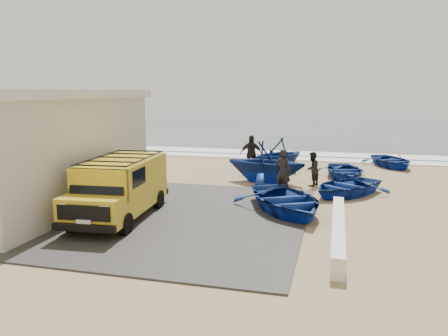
# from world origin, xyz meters

# --- Properties ---
(ground) EXTENTS (160.00, 160.00, 0.00)m
(ground) POSITION_xyz_m (0.00, 0.00, 0.00)
(ground) COLOR #9E845C
(slab) EXTENTS (12.00, 10.00, 0.05)m
(slab) POSITION_xyz_m (-2.00, -2.00, 0.03)
(slab) COLOR #3A3835
(slab) RESTS_ON ground
(ocean) EXTENTS (180.00, 88.00, 0.01)m
(ocean) POSITION_xyz_m (0.00, 56.00, 0.00)
(ocean) COLOR #385166
(ocean) RESTS_ON ground
(surf_line) EXTENTS (180.00, 1.60, 0.06)m
(surf_line) POSITION_xyz_m (0.00, 12.00, 0.03)
(surf_line) COLOR white
(surf_line) RESTS_ON ground
(surf_wash) EXTENTS (180.00, 2.20, 0.04)m
(surf_wash) POSITION_xyz_m (0.00, 14.50, 0.02)
(surf_wash) COLOR white
(surf_wash) RESTS_ON ground
(parapet) EXTENTS (0.35, 6.00, 0.55)m
(parapet) POSITION_xyz_m (5.00, -3.00, 0.28)
(parapet) COLOR silver
(parapet) RESTS_ON ground
(van) EXTENTS (2.27, 4.97, 2.07)m
(van) POSITION_xyz_m (-2.13, -2.64, 1.11)
(van) COLOR gold
(van) RESTS_ON ground
(boat_near_left) EXTENTS (4.78, 5.27, 0.89)m
(boat_near_left) POSITION_xyz_m (3.18, -0.52, 0.45)
(boat_near_left) COLOR navy
(boat_near_left) RESTS_ON ground
(boat_near_right) EXTENTS (4.32, 4.56, 0.77)m
(boat_near_right) POSITION_xyz_m (5.28, 2.71, 0.38)
(boat_near_right) COLOR navy
(boat_near_right) RESTS_ON ground
(boat_mid_left) EXTENTS (4.13, 3.70, 1.95)m
(boat_mid_left) POSITION_xyz_m (1.66, 4.46, 0.98)
(boat_mid_left) COLOR navy
(boat_mid_left) RESTS_ON ground
(boat_mid_right) EXTENTS (3.12, 3.96, 0.74)m
(boat_mid_right) POSITION_xyz_m (5.26, 6.36, 0.37)
(boat_mid_right) COLOR navy
(boat_mid_right) RESTS_ON ground
(boat_far_left) EXTENTS (4.39, 4.47, 1.79)m
(boat_far_left) POSITION_xyz_m (1.82, 7.68, 0.89)
(boat_far_left) COLOR navy
(boat_far_left) RESTS_ON ground
(boat_far_right) EXTENTS (3.61, 4.21, 0.74)m
(boat_far_right) POSITION_xyz_m (7.90, 10.43, 0.37)
(boat_far_right) COLOR navy
(boat_far_right) RESTS_ON ground
(fisherman_front) EXTENTS (0.83, 0.72, 1.91)m
(fisherman_front) POSITION_xyz_m (2.76, 2.19, 0.95)
(fisherman_front) COLOR black
(fisherman_front) RESTS_ON ground
(fisherman_middle) EXTENTS (0.84, 0.93, 1.56)m
(fisherman_middle) POSITION_xyz_m (3.82, 4.22, 0.78)
(fisherman_middle) COLOR black
(fisherman_middle) RESTS_ON ground
(fisherman_back) EXTENTS (1.26, 0.79, 2.00)m
(fisherman_back) POSITION_xyz_m (0.52, 6.64, 1.00)
(fisherman_back) COLOR black
(fisherman_back) RESTS_ON ground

